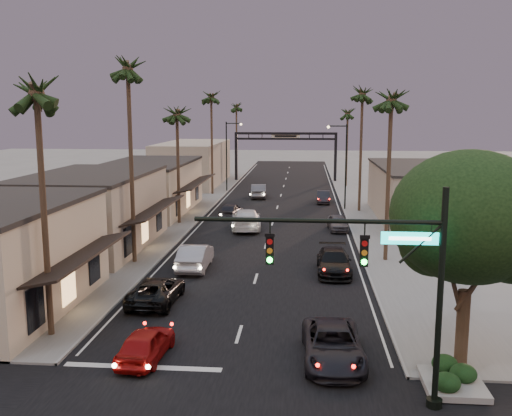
% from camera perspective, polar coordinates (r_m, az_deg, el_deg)
% --- Properties ---
extents(ground, '(200.00, 200.00, 0.00)m').
position_cam_1_polar(ground, '(56.06, 1.84, -0.94)').
color(ground, slate).
rests_on(ground, ground).
extents(road, '(14.00, 120.00, 0.02)m').
position_cam_1_polar(road, '(60.98, 2.10, -0.08)').
color(road, black).
rests_on(road, ground).
extents(sidewalk_left, '(5.00, 92.00, 0.12)m').
position_cam_1_polar(sidewalk_left, '(68.95, -5.52, 1.05)').
color(sidewalk_left, slate).
rests_on(sidewalk_left, ground).
extents(sidewalk_right, '(5.00, 92.00, 0.12)m').
position_cam_1_polar(sidewalk_right, '(68.12, 10.41, 0.83)').
color(sidewalk_right, slate).
rests_on(sidewalk_right, ground).
extents(storefront_mid, '(8.00, 14.00, 5.50)m').
position_cam_1_polar(storefront_mid, '(44.67, -16.07, -0.44)').
color(storefront_mid, gray).
rests_on(storefront_mid, ground).
extents(storefront_far, '(8.00, 16.00, 5.00)m').
position_cam_1_polar(storefront_far, '(59.74, -10.60, 1.98)').
color(storefront_far, '#C6B497').
rests_on(storefront_far, ground).
extents(storefront_dist, '(8.00, 20.00, 6.00)m').
position_cam_1_polar(storefront_dist, '(81.94, -6.32, 4.46)').
color(storefront_dist, gray).
rests_on(storefront_dist, ground).
extents(building_right, '(8.00, 18.00, 5.00)m').
position_cam_1_polar(building_right, '(56.66, 16.14, 1.36)').
color(building_right, gray).
rests_on(building_right, ground).
extents(traffic_signal, '(8.51, 0.22, 7.80)m').
position_cam_1_polar(traffic_signal, '(19.91, 12.69, -5.65)').
color(traffic_signal, black).
rests_on(traffic_signal, ground).
extents(corner_tree, '(6.20, 6.20, 8.80)m').
position_cam_1_polar(corner_tree, '(23.79, 20.74, -1.35)').
color(corner_tree, '#38281C').
rests_on(corner_tree, ground).
extents(planter, '(2.20, 2.60, 0.24)m').
position_cam_1_polar(planter, '(23.63, 19.04, -16.64)').
color(planter, gray).
rests_on(planter, ground).
extents(arch, '(15.20, 0.40, 7.27)m').
position_cam_1_polar(arch, '(85.22, 2.98, 6.41)').
color(arch, black).
rests_on(arch, ground).
extents(streetlight_right, '(2.13, 0.30, 9.00)m').
position_cam_1_polar(streetlight_right, '(60.37, 8.73, 4.81)').
color(streetlight_right, black).
rests_on(streetlight_right, ground).
extents(streetlight_left, '(2.13, 0.30, 9.00)m').
position_cam_1_polar(streetlight_left, '(73.87, -2.76, 5.76)').
color(streetlight_left, black).
rests_on(streetlight_left, ground).
extents(palm_la, '(3.20, 3.20, 13.20)m').
position_cam_1_polar(palm_la, '(26.71, -21.17, 11.55)').
color(palm_la, '#38281C').
rests_on(palm_la, ground).
extents(palm_lb, '(3.20, 3.20, 15.20)m').
position_cam_1_polar(palm_lb, '(38.93, -12.73, 14.00)').
color(palm_lb, '#38281C').
rests_on(palm_lb, ground).
extents(palm_lc, '(3.20, 3.20, 12.20)m').
position_cam_1_polar(palm_lc, '(52.34, -7.93, 9.75)').
color(palm_lc, '#38281C').
rests_on(palm_lc, ground).
extents(palm_ld, '(3.20, 3.20, 14.20)m').
position_cam_1_polar(palm_ld, '(71.02, -4.50, 11.31)').
color(palm_ld, '#38281C').
rests_on(palm_ld, ground).
extents(palm_ra, '(3.20, 3.20, 13.20)m').
position_cam_1_polar(palm_ra, '(39.46, 13.41, 11.08)').
color(palm_ra, '#38281C').
rests_on(palm_ra, ground).
extents(palm_rb, '(3.20, 3.20, 14.20)m').
position_cam_1_polar(palm_rb, '(59.35, 10.62, 11.53)').
color(palm_rb, '#38281C').
rests_on(palm_rb, ground).
extents(palm_rc, '(3.20, 3.20, 12.20)m').
position_cam_1_polar(palm_rc, '(79.24, 9.17, 9.63)').
color(palm_rc, '#38281C').
rests_on(palm_rc, ground).
extents(palm_far, '(3.20, 3.20, 13.20)m').
position_cam_1_polar(palm_far, '(93.73, -1.98, 10.31)').
color(palm_far, '#38281C').
rests_on(palm_far, ground).
extents(oncoming_red, '(1.88, 4.10, 1.36)m').
position_cam_1_polar(oncoming_red, '(24.90, -10.96, -13.16)').
color(oncoming_red, maroon).
rests_on(oncoming_red, ground).
extents(oncoming_pickup, '(2.44, 5.07, 1.39)m').
position_cam_1_polar(oncoming_pickup, '(31.62, -9.92, -8.12)').
color(oncoming_pickup, black).
rests_on(oncoming_pickup, ground).
extents(oncoming_silver, '(1.82, 5.06, 1.66)m').
position_cam_1_polar(oncoming_silver, '(37.89, -6.11, -4.84)').
color(oncoming_silver, '#97979C').
rests_on(oncoming_silver, ground).
extents(oncoming_white, '(3.13, 6.37, 1.78)m').
position_cam_1_polar(oncoming_white, '(50.28, -1.00, -1.13)').
color(oncoming_white, silver).
rests_on(oncoming_white, ground).
extents(oncoming_dgrey, '(2.19, 4.40, 1.44)m').
position_cam_1_polar(oncoming_dgrey, '(55.93, -2.53, -0.22)').
color(oncoming_dgrey, black).
rests_on(oncoming_dgrey, ground).
extents(oncoming_grey_far, '(2.08, 5.12, 1.65)m').
position_cam_1_polar(oncoming_grey_far, '(68.82, 0.27, 1.72)').
color(oncoming_grey_far, '#545459').
rests_on(oncoming_grey_far, ground).
extents(curbside_near, '(2.63, 5.36, 1.47)m').
position_cam_1_polar(curbside_near, '(24.42, 7.69, -13.40)').
color(curbside_near, black).
rests_on(curbside_near, ground).
extents(curbside_black, '(2.13, 5.25, 1.52)m').
position_cam_1_polar(curbside_black, '(37.00, 7.79, -5.34)').
color(curbside_black, black).
rests_on(curbside_black, ground).
extents(curbside_grey, '(1.90, 4.08, 1.35)m').
position_cam_1_polar(curbside_grey, '(50.26, 8.17, -1.48)').
color(curbside_grey, '#434347').
rests_on(curbside_grey, ground).
extents(curbside_far, '(1.52, 4.13, 1.35)m').
position_cam_1_polar(curbside_far, '(65.26, 6.74, 1.09)').
color(curbside_far, black).
rests_on(curbside_far, ground).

